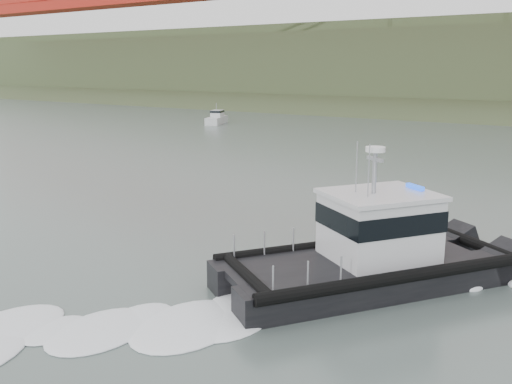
{
  "coord_description": "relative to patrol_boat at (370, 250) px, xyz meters",
  "views": [
    {
      "loc": [
        16.53,
        -14.53,
        8.15
      ],
      "look_at": [
        1.8,
        6.98,
        2.4
      ],
      "focal_mm": 40.0,
      "sensor_mm": 36.0,
      "label": 1
    }
  ],
  "objects": [
    {
      "name": "ground",
      "position": [
        -8.48,
        -4.85,
        -1.37
      ],
      "size": [
        400.0,
        400.0,
        0.0
      ],
      "primitive_type": "plane",
      "color": "#4B5953",
      "rests_on": "ground"
    },
    {
      "name": "motorboat",
      "position": [
        -43.58,
        45.9,
        -0.61
      ],
      "size": [
        3.82,
        5.9,
        3.08
      ],
      "rotation": [
        0.0,
        0.0,
        0.38
      ],
      "color": "silver",
      "rests_on": "ground"
    },
    {
      "name": "patrol_boat",
      "position": [
        0.0,
        0.0,
        0.0
      ],
      "size": [
        9.72,
        11.67,
        5.49
      ],
      "rotation": [
        0.0,
        0.0,
        -0.59
      ],
      "color": "black",
      "rests_on": "ground"
    }
  ]
}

